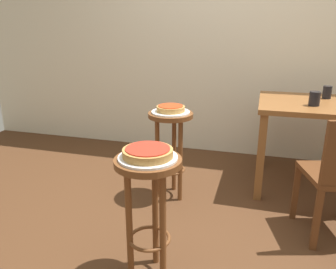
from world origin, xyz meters
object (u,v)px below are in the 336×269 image
pizza_foreground (148,152)px  serving_plate_middle (171,112)px  dining_table (328,116)px  cup_far_edge (327,92)px  serving_plate_foreground (148,158)px  stool_middle (171,137)px  pizza_middle (171,108)px  cup_near_edge (315,99)px  stool_foreground (149,193)px

pizza_foreground → serving_plate_middle: 0.95m
dining_table → cup_far_edge: (0.00, 0.18, 0.16)m
serving_plate_foreground → stool_middle: size_ratio=0.43×
pizza_middle → cup_far_edge: (1.20, 0.66, 0.07)m
pizza_foreground → cup_near_edge: 1.58m
serving_plate_foreground → stool_middle: 0.97m
stool_middle → pizza_middle: bearing=135.0°
stool_middle → dining_table: size_ratio=0.65×
stool_middle → cup_near_edge: cup_near_edge is taller
serving_plate_foreground → pizza_foreground: size_ratio=1.19×
serving_plate_middle → pizza_middle: size_ratio=1.36×
serving_plate_foreground → dining_table: bearing=53.2°
pizza_foreground → cup_near_edge: cup_near_edge is taller
stool_foreground → pizza_foreground: 0.23m
stool_foreground → serving_plate_foreground: (-0.00, 0.00, 0.20)m
stool_middle → pizza_middle: size_ratio=3.25×
pizza_middle → stool_middle: bearing=-45.0°
stool_foreground → stool_middle: bearing=98.4°
serving_plate_foreground → cup_near_edge: 1.59m
serving_plate_middle → dining_table: dining_table is taller
stool_middle → cup_far_edge: size_ratio=6.61×
stool_foreground → serving_plate_middle: (-0.14, 0.94, 0.20)m
pizza_middle → cup_near_edge: 1.12m
serving_plate_foreground → pizza_foreground: 0.03m
pizza_foreground → cup_near_edge: bearing=54.1°
serving_plate_foreground → stool_middle: serving_plate_foreground is taller
serving_plate_foreground → dining_table: 1.77m
stool_middle → cup_far_edge: 1.41m
serving_plate_foreground → pizza_foreground: (-0.00, 0.00, 0.03)m
stool_middle → serving_plate_middle: serving_plate_middle is taller
serving_plate_foreground → stool_middle: (-0.14, 0.94, -0.20)m
pizza_middle → dining_table: 1.30m
serving_plate_middle → pizza_middle: pizza_middle is taller
serving_plate_middle → cup_far_edge: size_ratio=2.77×
dining_table → cup_near_edge: (-0.14, -0.14, 0.16)m
pizza_middle → cup_far_edge: cup_far_edge is taller
pizza_foreground → cup_far_edge: cup_far_edge is taller
pizza_foreground → dining_table: 1.78m
pizza_middle → dining_table: size_ratio=0.20×
stool_foreground → stool_middle: size_ratio=1.00×
serving_plate_foreground → serving_plate_middle: bearing=98.4°
pizza_foreground → serving_plate_middle: (-0.14, 0.94, -0.03)m
cup_near_edge → cup_far_edge: size_ratio=1.02×
cup_near_edge → cup_far_edge: cup_near_edge is taller
stool_foreground → stool_middle: 0.95m
stool_foreground → dining_table: size_ratio=0.65×
pizza_foreground → cup_far_edge: bearing=56.3°
serving_plate_foreground → stool_middle: bearing=98.4°
pizza_foreground → pizza_middle: size_ratio=1.18×
stool_foreground → pizza_foreground: size_ratio=2.76×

